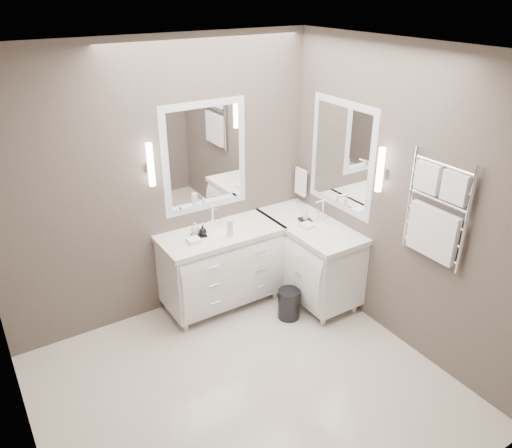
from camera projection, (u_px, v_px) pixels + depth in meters
floor at (246, 391)px, 4.18m from camera, size 3.20×3.00×0.01m
ceiling at (243, 52)px, 2.99m from camera, size 3.20×3.00×0.01m
wall_back at (163, 185)px, 4.73m from camera, size 3.20×0.01×2.70m
wall_front at (404, 376)px, 2.44m from camera, size 3.20×0.01×2.70m
wall_left at (2, 324)px, 2.81m from camera, size 0.01×3.00×2.70m
wall_right at (402, 202)px, 4.35m from camera, size 0.01×3.00×2.70m
vanity_back at (221, 263)px, 5.11m from camera, size 1.24×0.59×0.97m
vanity_right at (309, 254)px, 5.28m from camera, size 0.59×1.24×0.97m
mirror_back at (205, 157)px, 4.84m from camera, size 0.90×0.02×1.10m
mirror_right at (341, 156)px, 4.87m from camera, size 0.02×0.90×1.10m
sconce_back at (151, 165)px, 4.50m from camera, size 0.06×0.06×0.40m
sconce_right at (380, 171)px, 4.38m from camera, size 0.06×0.06×0.40m
towel_bar_corner at (301, 181)px, 5.46m from camera, size 0.03×0.22×0.30m
towel_ladder at (435, 216)px, 4.01m from camera, size 0.06×0.58×0.90m
waste_bin at (289, 304)px, 5.03m from camera, size 0.28×0.28×0.31m
amenity_tray_back at (199, 235)px, 4.86m from camera, size 0.16×0.13×0.02m
amenity_tray_right at (305, 220)px, 5.16m from camera, size 0.14×0.17×0.02m
water_bottle at (230, 228)px, 4.83m from camera, size 0.07×0.07×0.17m
soap_bottle_a at (195, 228)px, 4.83m from camera, size 0.07×0.07×0.12m
soap_bottle_b at (203, 230)px, 4.83m from camera, size 0.09×0.09×0.10m
soap_bottle_c at (306, 213)px, 5.12m from camera, size 0.06×0.06×0.15m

